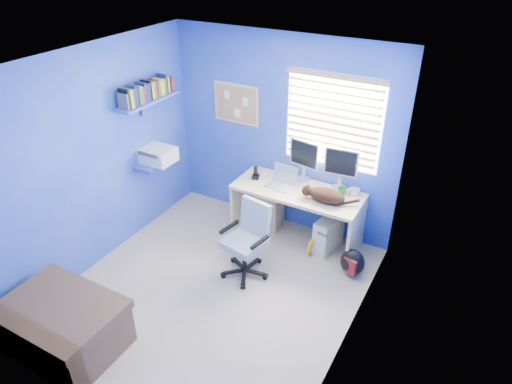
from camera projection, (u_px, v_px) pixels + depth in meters
The scene contains 23 objects.
floor at pixel (216, 287), 5.12m from camera, with size 3.00×3.20×0.00m, color #C1AA90.
ceiling at pixel (203, 64), 3.85m from camera, with size 3.00×3.20×0.00m, color white.
wall_back at pixel (282, 135), 5.69m from camera, with size 3.00×0.01×2.50m, color blue.
wall_front at pixel (87, 289), 3.27m from camera, with size 3.00×0.01×2.50m, color blue.
wall_left at pixel (99, 159), 5.11m from camera, with size 0.01×3.20×2.50m, color blue.
wall_right at pixel (358, 234), 3.86m from camera, with size 0.01×3.20×2.50m, color blue.
desk at pixel (297, 215), 5.71m from camera, with size 1.58×0.65×0.74m, color tan.
laptop at pixel (280, 179), 5.54m from camera, with size 0.33×0.26×0.22m, color silver.
monitor_left at pixel (304, 160), 5.61m from camera, with size 0.40×0.12×0.54m, color silver.
monitor_right at pixel (341, 169), 5.41m from camera, with size 0.40×0.12×0.54m, color silver.
phone at pixel (256, 172), 5.74m from camera, with size 0.09×0.11×0.17m, color black.
mug at pixel (342, 191), 5.39m from camera, with size 0.10×0.09×0.10m, color #2A7C29.
cd_spindle at pixel (354, 192), 5.42m from camera, with size 0.13×0.13×0.07m, color silver.
cat at pixel (326, 195), 5.25m from camera, with size 0.44×0.23×0.16m, color black.
tower_pc at pixel (328, 234), 5.62m from camera, with size 0.19×0.44×0.45m, color beige.
drawer_boxes at pixel (268, 209), 6.03m from camera, with size 0.35×0.28×0.54m, color tan.
yellow_book at pixel (311, 246), 5.58m from camera, with size 0.03×0.17×0.24m, color yellow.
backpack at pixel (352, 262), 5.24m from camera, with size 0.29×0.22×0.33m, color black.
bed_corner at pixel (64, 326), 4.29m from camera, with size 1.06×0.75×0.51m, color brown.
office_chair at pixel (247, 249), 5.18m from camera, with size 0.60×0.60×0.89m.
window_blinds at pixel (332, 122), 5.25m from camera, with size 1.15×0.05×1.10m.
corkboard at pixel (236, 104), 5.80m from camera, with size 0.64×0.02×0.52m.
wall_shelves at pixel (151, 124), 5.52m from camera, with size 0.42×0.90×1.05m.
Camera 1 is at (2.26, -3.17, 3.51)m, focal length 32.00 mm.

